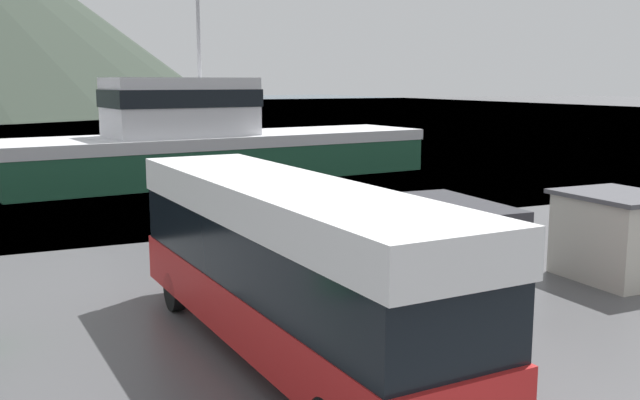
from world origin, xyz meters
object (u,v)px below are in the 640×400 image
Objects in this scene: dock_kiosk at (618,236)px; delivery_van at (436,242)px; tour_bus at (285,260)px; fishing_boat at (213,142)px.

delivery_van is at bearing 166.19° from dock_kiosk.
delivery_van is at bearing 22.76° from tour_bus.
fishing_boat is at bearing 73.03° from tour_bus.
fishing_boat reaches higher than tour_bus.
tour_bus is 26.10m from fishing_boat.
tour_bus reaches higher than dock_kiosk.
delivery_van is (5.17, 2.55, -0.67)m from tour_bus.
fishing_boat is at bearing 99.59° from dock_kiosk.
tour_bus is 0.45× the size of fishing_boat.
fishing_boat reaches higher than delivery_van.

